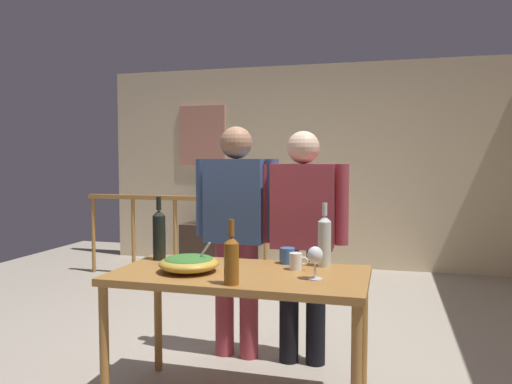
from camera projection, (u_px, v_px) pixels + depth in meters
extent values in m
plane|color=#9E9384|center=(233.00, 349.00, 3.59)|extent=(7.77, 7.77, 0.00)
cube|color=beige|center=(303.00, 166.00, 6.38)|extent=(5.27, 0.10, 2.56)
cube|color=tan|center=(203.00, 135.00, 6.65)|extent=(0.64, 0.03, 0.79)
cylinder|color=#9E6B33|center=(93.00, 235.00, 6.01)|extent=(0.04, 0.04, 0.90)
cylinder|color=#9E6B33|center=(133.00, 237.00, 5.87)|extent=(0.04, 0.04, 0.90)
cylinder|color=#9E6B33|center=(175.00, 239.00, 5.73)|extent=(0.04, 0.04, 0.90)
cylinder|color=#9E6B33|center=(219.00, 241.00, 5.59)|extent=(0.04, 0.04, 0.90)
cylinder|color=#9E6B33|center=(266.00, 243.00, 5.45)|extent=(0.04, 0.04, 0.90)
cylinder|color=#9E6B33|center=(314.00, 245.00, 5.31)|extent=(0.04, 0.04, 0.90)
cube|color=#9E6B33|center=(197.00, 198.00, 5.63)|extent=(2.77, 0.07, 0.05)
cube|color=#9E6B33|center=(314.00, 241.00, 5.31)|extent=(0.10, 0.10, 1.00)
cube|color=#38281E|center=(218.00, 245.00, 6.38)|extent=(0.90, 0.40, 0.54)
cube|color=black|center=(218.00, 223.00, 6.36)|extent=(0.20, 0.12, 0.02)
cylinder|color=black|center=(217.00, 219.00, 6.36)|extent=(0.03, 0.03, 0.08)
cube|color=black|center=(217.00, 205.00, 6.32)|extent=(0.49, 0.06, 0.31)
cube|color=black|center=(216.00, 205.00, 6.29)|extent=(0.45, 0.01, 0.28)
cube|color=#9E6B33|center=(240.00, 275.00, 2.71)|extent=(1.38, 0.71, 0.04)
cylinder|color=#9E6B33|center=(104.00, 352.00, 2.60)|extent=(0.05, 0.05, 0.72)
cylinder|color=#9E6B33|center=(356.00, 381.00, 2.27)|extent=(0.05, 0.05, 0.72)
cylinder|color=#9E6B33|center=(158.00, 316.00, 3.21)|extent=(0.05, 0.05, 0.72)
cylinder|color=#9E6B33|center=(363.00, 334.00, 2.87)|extent=(0.05, 0.05, 0.72)
ellipsoid|color=gold|center=(189.00, 264.00, 2.71)|extent=(0.33, 0.33, 0.09)
ellipsoid|color=#38702D|center=(189.00, 259.00, 2.71)|extent=(0.27, 0.27, 0.04)
cylinder|color=silver|center=(200.00, 257.00, 2.69)|extent=(0.12, 0.01, 0.17)
cylinder|color=silver|center=(315.00, 279.00, 2.54)|extent=(0.07, 0.07, 0.01)
cylinder|color=silver|center=(315.00, 270.00, 2.54)|extent=(0.01, 0.01, 0.08)
ellipsoid|color=silver|center=(315.00, 255.00, 2.53)|extent=(0.08, 0.08, 0.09)
cylinder|color=black|center=(159.00, 238.00, 3.03)|extent=(0.08, 0.08, 0.27)
cone|color=black|center=(159.00, 213.00, 3.02)|extent=(0.08, 0.08, 0.03)
cylinder|color=black|center=(159.00, 203.00, 3.02)|extent=(0.03, 0.03, 0.08)
cylinder|color=silver|center=(324.00, 244.00, 2.84)|extent=(0.08, 0.08, 0.26)
cone|color=silver|center=(325.00, 219.00, 2.83)|extent=(0.08, 0.08, 0.03)
cylinder|color=silver|center=(325.00, 209.00, 2.83)|extent=(0.03, 0.03, 0.07)
cylinder|color=brown|center=(231.00, 264.00, 2.43)|extent=(0.07, 0.07, 0.20)
cone|color=brown|center=(231.00, 240.00, 2.42)|extent=(0.07, 0.07, 0.03)
cylinder|color=brown|center=(231.00, 228.00, 2.42)|extent=(0.03, 0.03, 0.08)
cylinder|color=#3866B2|center=(287.00, 256.00, 2.92)|extent=(0.09, 0.09, 0.09)
torus|color=#3866B2|center=(297.00, 255.00, 2.91)|extent=(0.05, 0.01, 0.05)
cylinder|color=white|center=(296.00, 261.00, 2.76)|extent=(0.07, 0.07, 0.09)
torus|color=white|center=(304.00, 261.00, 2.75)|extent=(0.05, 0.01, 0.05)
cylinder|color=#9E3842|center=(249.00, 300.00, 3.42)|extent=(0.13, 0.13, 0.80)
cylinder|color=#9E3842|center=(225.00, 298.00, 3.47)|extent=(0.13, 0.13, 0.80)
cube|color=#3D5684|center=(236.00, 201.00, 3.40)|extent=(0.42, 0.24, 0.57)
cylinder|color=#3D5684|center=(272.00, 199.00, 3.32)|extent=(0.09, 0.09, 0.54)
cylinder|color=#3D5684|center=(202.00, 198.00, 3.48)|extent=(0.09, 0.09, 0.54)
sphere|color=#A37556|center=(236.00, 143.00, 3.37)|extent=(0.22, 0.22, 0.22)
cylinder|color=black|center=(316.00, 306.00, 3.31)|extent=(0.13, 0.13, 0.78)
cylinder|color=black|center=(289.00, 304.00, 3.35)|extent=(0.13, 0.13, 0.78)
cube|color=#9E3842|center=(303.00, 206.00, 3.28)|extent=(0.42, 0.24, 0.56)
cylinder|color=#9E3842|center=(342.00, 205.00, 3.23)|extent=(0.09, 0.09, 0.53)
cylinder|color=#9E3842|center=(265.00, 203.00, 3.34)|extent=(0.09, 0.09, 0.53)
sphere|color=beige|center=(303.00, 147.00, 3.26)|extent=(0.22, 0.22, 0.22)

